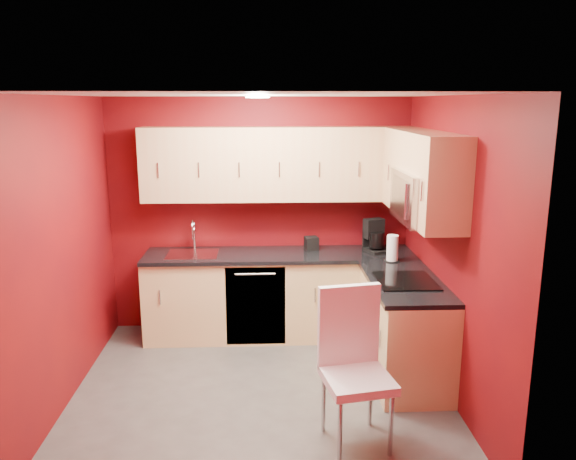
{
  "coord_description": "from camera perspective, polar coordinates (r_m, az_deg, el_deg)",
  "views": [
    {
      "loc": [
        0.05,
        -4.45,
        2.45
      ],
      "look_at": [
        0.26,
        0.55,
        1.3
      ],
      "focal_mm": 35.0,
      "sensor_mm": 36.0,
      "label": 1
    }
  ],
  "objects": [
    {
      "name": "paper_towel",
      "position": [
        5.61,
        10.56,
        -1.84
      ],
      "size": [
        0.15,
        0.15,
        0.26
      ],
      "primitive_type": null,
      "rotation": [
        0.0,
        0.0,
        0.03
      ],
      "color": "white",
      "rests_on": "countertop_right"
    },
    {
      "name": "cooktop",
      "position": [
        5.04,
        11.85,
        -5.07
      ],
      "size": [
        0.5,
        0.55,
        0.01
      ],
      "primitive_type": "cube",
      "color": "black",
      "rests_on": "countertop_right"
    },
    {
      "name": "countertop_right",
      "position": [
        5.09,
        11.8,
        -5.22
      ],
      "size": [
        0.63,
        1.27,
        0.04
      ],
      "primitive_type": "cube",
      "color": "black",
      "rests_on": "base_cabinets_right"
    },
    {
      "name": "upper_cabinets_back",
      "position": [
        5.81,
        -0.94,
        6.74
      ],
      "size": [
        2.8,
        0.35,
        0.75
      ],
      "primitive_type": "cube",
      "color": "tan",
      "rests_on": "wall_back"
    },
    {
      "name": "wall_left",
      "position": [
        4.89,
        -22.08,
        -2.24
      ],
      "size": [
        0.0,
        3.0,
        3.0
      ],
      "primitive_type": "plane",
      "rotation": [
        1.57,
        0.0,
        1.57
      ],
      "color": "maroon",
      "rests_on": "floor"
    },
    {
      "name": "base_cabinets_back",
      "position": [
        6.0,
        -0.86,
        -6.71
      ],
      "size": [
        2.8,
        0.6,
        0.87
      ],
      "primitive_type": "cube",
      "color": "#EAC485",
      "rests_on": "floor"
    },
    {
      "name": "floor",
      "position": [
        5.08,
        -2.8,
        -15.95
      ],
      "size": [
        3.2,
        3.2,
        0.0
      ],
      "primitive_type": "plane",
      "color": "#524F4C",
      "rests_on": "ground"
    },
    {
      "name": "dishwasher_front",
      "position": [
        5.72,
        -3.3,
        -7.71
      ],
      "size": [
        0.6,
        0.02,
        0.82
      ],
      "primitive_type": "cube",
      "color": "black",
      "rests_on": "base_cabinets_back"
    },
    {
      "name": "sink",
      "position": [
        5.89,
        -9.66,
        -2.07
      ],
      "size": [
        0.52,
        0.42,
        0.35
      ],
      "color": "silver",
      "rests_on": "countertop_back"
    },
    {
      "name": "countertop_back",
      "position": [
        5.84,
        -0.87,
        -2.56
      ],
      "size": [
        2.8,
        0.63,
        0.04
      ],
      "primitive_type": "cube",
      "color": "black",
      "rests_on": "base_cabinets_back"
    },
    {
      "name": "coffee_maker",
      "position": [
        5.92,
        9.02,
        -0.61
      ],
      "size": [
        0.29,
        0.33,
        0.34
      ],
      "primitive_type": null,
      "rotation": [
        0.0,
        0.0,
        0.37
      ],
      "color": "black",
      "rests_on": "countertop_back"
    },
    {
      "name": "dining_chair",
      "position": [
        4.15,
        7.06,
        -14.03
      ],
      "size": [
        0.54,
        0.56,
        1.15
      ],
      "primitive_type": null,
      "rotation": [
        0.0,
        0.0,
        0.18
      ],
      "color": "white",
      "rests_on": "floor"
    },
    {
      "name": "base_cabinets_right",
      "position": [
        5.26,
        11.69,
        -9.88
      ],
      "size": [
        0.6,
        1.3,
        0.87
      ],
      "primitive_type": "cube",
      "color": "#EAC485",
      "rests_on": "floor"
    },
    {
      "name": "wall_right",
      "position": [
        4.86,
        16.27,
        -1.9
      ],
      "size": [
        0.0,
        3.0,
        3.0
      ],
      "primitive_type": "plane",
      "rotation": [
        1.57,
        0.0,
        -1.57
      ],
      "color": "maroon",
      "rests_on": "floor"
    },
    {
      "name": "wall_back",
      "position": [
        6.07,
        -2.85,
        1.5
      ],
      "size": [
        3.2,
        0.0,
        3.2
      ],
      "primitive_type": "plane",
      "rotation": [
        1.57,
        0.0,
        0.0
      ],
      "color": "maroon",
      "rests_on": "floor"
    },
    {
      "name": "downlight",
      "position": [
        4.75,
        -3.11,
        13.33
      ],
      "size": [
        0.2,
        0.2,
        0.01
      ],
      "primitive_type": "cylinder",
      "color": "white",
      "rests_on": "ceiling"
    },
    {
      "name": "napkin_holder",
      "position": [
        5.96,
        2.39,
        -1.36
      ],
      "size": [
        0.16,
        0.16,
        0.14
      ],
      "primitive_type": null,
      "rotation": [
        0.0,
        0.0,
        0.23
      ],
      "color": "black",
      "rests_on": "countertop_back"
    },
    {
      "name": "ceiling",
      "position": [
        4.45,
        -3.16,
        13.56
      ],
      "size": [
        3.2,
        3.2,
        0.0
      ],
      "primitive_type": "plane",
      "rotation": [
        3.14,
        0.0,
        0.0
      ],
      "color": "white",
      "rests_on": "wall_back"
    },
    {
      "name": "wall_front",
      "position": [
        3.18,
        -3.18,
        -9.25
      ],
      "size": [
        3.2,
        0.0,
        3.2
      ],
      "primitive_type": "plane",
      "rotation": [
        -1.57,
        0.0,
        0.0
      ],
      "color": "maroon",
      "rests_on": "floor"
    },
    {
      "name": "upper_cabinets_right",
      "position": [
        5.11,
        13.29,
        6.26
      ],
      "size": [
        0.35,
        1.55,
        0.75
      ],
      "color": "tan",
      "rests_on": "wall_right"
    },
    {
      "name": "microwave",
      "position": [
        4.9,
        13.55,
        3.29
      ],
      "size": [
        0.42,
        0.76,
        0.42
      ],
      "color": "silver",
      "rests_on": "upper_cabinets_right"
    }
  ]
}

